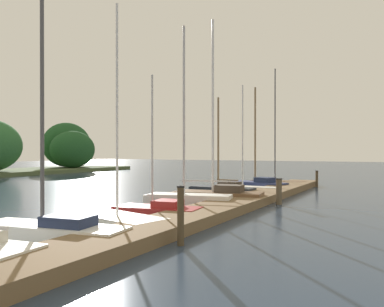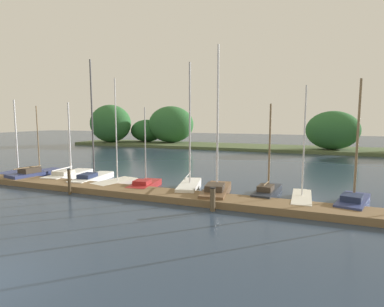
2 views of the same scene
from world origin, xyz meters
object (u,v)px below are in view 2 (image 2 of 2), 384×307
at_px(sailboat_4, 117,182).
at_px(sailboat_6, 190,185).
at_px(sailboat_1, 38,174).
at_px(sailboat_10, 353,200).
at_px(sailboat_2, 69,174).
at_px(mooring_piling_2, 213,199).
at_px(sailboat_8, 268,191).
at_px(sailboat_3, 93,176).
at_px(sailboat_9, 302,198).
at_px(sailboat_5, 145,184).
at_px(mooring_piling_1, 69,182).
at_px(sailboat_0, 18,172).
at_px(sailboat_7, 216,189).

relative_size(sailboat_4, sailboat_6, 0.90).
relative_size(sailboat_1, sailboat_10, 0.84).
xyz_separation_m(sailboat_2, mooring_piling_2, (12.13, -3.74, 0.27)).
bearing_deg(sailboat_10, sailboat_8, 96.50).
relative_size(sailboat_2, sailboat_3, 0.67).
relative_size(sailboat_6, sailboat_9, 1.26).
height_order(sailboat_3, sailboat_6, sailboat_3).
distance_m(sailboat_2, sailboat_5, 6.87).
bearing_deg(sailboat_6, sailboat_2, 73.83).
bearing_deg(mooring_piling_1, sailboat_5, 41.21).
bearing_deg(sailboat_0, sailboat_5, -96.51).
height_order(sailboat_3, sailboat_10, sailboat_3).
xyz_separation_m(sailboat_6, sailboat_7, (1.84, -0.55, 0.02)).
bearing_deg(mooring_piling_2, sailboat_8, 60.83).
distance_m(sailboat_1, mooring_piling_2, 14.29).
bearing_deg(sailboat_2, sailboat_7, -101.46).
distance_m(sailboat_2, mooring_piling_1, 5.16).
distance_m(sailboat_0, sailboat_7, 15.89).
distance_m(sailboat_7, sailboat_10, 6.86).
bearing_deg(sailboat_3, sailboat_8, -96.41).
relative_size(sailboat_10, mooring_piling_1, 4.23).
bearing_deg(sailboat_3, sailboat_4, -109.87).
relative_size(sailboat_1, sailboat_2, 0.95).
xyz_separation_m(sailboat_4, sailboat_10, (13.62, 0.23, 0.11)).
height_order(sailboat_8, mooring_piling_1, sailboat_8).
relative_size(sailboat_1, sailboat_4, 0.76).
distance_m(sailboat_2, sailboat_4, 4.81).
height_order(sailboat_8, sailboat_10, sailboat_10).
relative_size(sailboat_6, mooring_piling_1, 5.15).
height_order(sailboat_2, mooring_piling_1, sailboat_2).
distance_m(sailboat_0, sailboat_9, 20.36).
height_order(sailboat_10, mooring_piling_1, sailboat_10).
relative_size(sailboat_5, sailboat_6, 0.66).
height_order(sailboat_7, mooring_piling_2, sailboat_7).
distance_m(sailboat_2, sailboat_9, 15.99).
height_order(sailboat_0, sailboat_3, sailboat_3).
distance_m(sailboat_1, sailboat_6, 11.58).
relative_size(sailboat_3, mooring_piling_1, 5.61).
xyz_separation_m(sailboat_0, sailboat_7, (15.88, -0.39, 0.10)).
height_order(sailboat_1, sailboat_4, sailboat_4).
bearing_deg(sailboat_2, sailboat_10, -98.21).
bearing_deg(sailboat_7, sailboat_1, 81.59).
bearing_deg(sailboat_6, sailboat_4, 81.20).
relative_size(sailboat_3, sailboat_9, 1.37).
distance_m(sailboat_8, sailboat_9, 1.91).
height_order(sailboat_4, mooring_piling_2, sailboat_4).
bearing_deg(sailboat_2, mooring_piling_1, -142.63).
height_order(sailboat_4, mooring_piling_1, sailboat_4).
bearing_deg(mooring_piling_1, sailboat_3, 108.44).
bearing_deg(sailboat_10, mooring_piling_2, 130.65).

